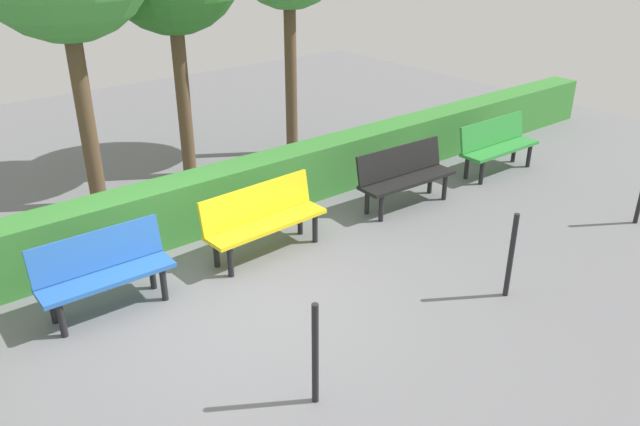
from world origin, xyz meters
TOP-DOWN VIEW (x-y plane):
  - ground_plane at (0.00, 0.00)m, footprint 20.25×20.25m
  - bench_green at (-5.41, -0.69)m, footprint 1.53×0.48m
  - bench_black at (-3.28, -0.69)m, footprint 1.56×0.53m
  - bench_yellow at (-0.90, -0.78)m, footprint 1.62×0.53m
  - bench_blue at (1.11, -0.78)m, footprint 1.40×0.48m
  - hedge_row at (-0.99, -1.81)m, footprint 16.25×0.51m
  - railing_post_mid at (-2.43, 1.74)m, footprint 0.06×0.06m
  - railing_post_far at (0.27, 1.74)m, footprint 0.06×0.06m

SIDE VIEW (x-z plane):
  - ground_plane at x=0.00m, z-range 0.00..0.00m
  - hedge_row at x=-0.99m, z-range 0.00..0.79m
  - bench_blue at x=1.11m, z-range 0.05..0.91m
  - bench_green at x=-5.41m, z-range 0.05..0.91m
  - bench_black at x=-3.28m, z-range 0.05..0.91m
  - bench_yellow at x=-0.90m, z-range 0.05..0.91m
  - railing_post_mid at x=-2.43m, z-range 0.00..1.00m
  - railing_post_far at x=0.27m, z-range 0.00..1.00m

